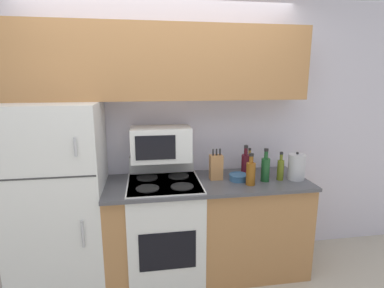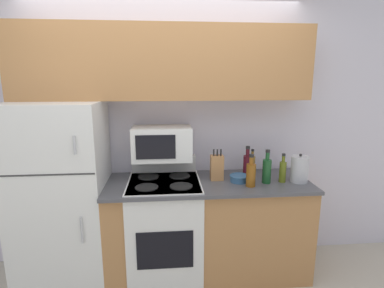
{
  "view_description": "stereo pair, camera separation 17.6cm",
  "coord_description": "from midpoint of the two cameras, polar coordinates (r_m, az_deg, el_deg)",
  "views": [
    {
      "loc": [
        -0.17,
        -2.2,
        1.81
      ],
      "look_at": [
        0.23,
        0.28,
        1.26
      ],
      "focal_mm": 28.0,
      "sensor_mm": 36.0,
      "label": 1
    },
    {
      "loc": [
        0.01,
        -2.22,
        1.81
      ],
      "look_at": [
        0.23,
        0.28,
        1.26
      ],
      "focal_mm": 28.0,
      "sensor_mm": 36.0,
      "label": 2
    }
  ],
  "objects": [
    {
      "name": "wall_back",
      "position": [
        2.92,
        -7.37,
        1.73
      ],
      "size": [
        8.0,
        0.05,
        2.55
      ],
      "color": "silver",
      "rests_on": "ground_plane"
    },
    {
      "name": "lower_cabinets",
      "position": [
        2.9,
        1.14,
        -15.47
      ],
      "size": [
        1.81,
        0.66,
        0.91
      ],
      "color": "#B27A47",
      "rests_on": "ground_plane"
    },
    {
      "name": "refrigerator",
      "position": [
        2.84,
        -25.71,
        -9.51
      ],
      "size": [
        0.76,
        0.65,
        1.62
      ],
      "color": "white",
      "rests_on": "ground_plane"
    },
    {
      "name": "upper_cabinets",
      "position": [
        2.69,
        -7.64,
        15.06
      ],
      "size": [
        2.57,
        0.31,
        0.63
      ],
      "color": "#B27A47",
      "rests_on": "refrigerator"
    },
    {
      "name": "stove",
      "position": [
        2.85,
        -7.02,
        -15.71
      ],
      "size": [
        0.64,
        0.65,
        1.08
      ],
      "color": "white",
      "rests_on": "ground_plane"
    },
    {
      "name": "microwave",
      "position": [
        2.72,
        -7.82,
        0.04
      ],
      "size": [
        0.53,
        0.32,
        0.3
      ],
      "color": "white",
      "rests_on": "stove"
    },
    {
      "name": "knife_block",
      "position": [
        2.72,
        2.76,
        -4.41
      ],
      "size": [
        0.11,
        0.09,
        0.29
      ],
      "color": "#B27A47",
      "rests_on": "lower_cabinets"
    },
    {
      "name": "bowl",
      "position": [
        2.73,
        6.98,
        -6.27
      ],
      "size": [
        0.17,
        0.17,
        0.06
      ],
      "color": "#335B84",
      "rests_on": "lower_cabinets"
    },
    {
      "name": "bottle_wine_red",
      "position": [
        2.82,
        8.38,
        -3.88
      ],
      "size": [
        0.08,
        0.08,
        0.3
      ],
      "color": "#470F19",
      "rests_on": "lower_cabinets"
    },
    {
      "name": "bottle_wine_green",
      "position": [
        2.73,
        12.02,
        -4.59
      ],
      "size": [
        0.08,
        0.08,
        0.3
      ],
      "color": "#194C23",
      "rests_on": "lower_cabinets"
    },
    {
      "name": "bottle_olive_oil",
      "position": [
        2.8,
        14.79,
        -4.65
      ],
      "size": [
        0.06,
        0.06,
        0.26
      ],
      "color": "#5B6619",
      "rests_on": "lower_cabinets"
    },
    {
      "name": "bottle_hot_sauce",
      "position": [
        2.99,
        16.89,
        -4.14
      ],
      "size": [
        0.05,
        0.05,
        0.2
      ],
      "color": "red",
      "rests_on": "lower_cabinets"
    },
    {
      "name": "bottle_whiskey",
      "position": [
        2.61,
        9.24,
        -5.42
      ],
      "size": [
        0.08,
        0.08,
        0.28
      ],
      "color": "brown",
      "rests_on": "lower_cabinets"
    },
    {
      "name": "bottle_vinegar",
      "position": [
        2.97,
        9.19,
        -3.56
      ],
      "size": [
        0.06,
        0.06,
        0.24
      ],
      "color": "olive",
      "rests_on": "lower_cabinets"
    },
    {
      "name": "kettle",
      "position": [
        2.85,
        17.62,
        -4.19
      ],
      "size": [
        0.15,
        0.15,
        0.26
      ],
      "color": "#B7B7BC",
      "rests_on": "lower_cabinets"
    }
  ]
}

